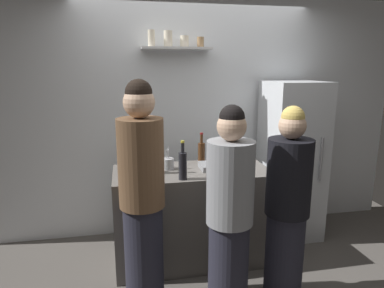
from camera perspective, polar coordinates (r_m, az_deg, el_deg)
ground_plane at (r=3.21m, az=5.08°, el=-22.66°), size 5.28×5.28×0.00m
back_wall_assembly at (r=3.87m, az=0.23°, el=4.51°), size 4.80×0.32×2.60m
refrigerator at (r=3.93m, az=16.14°, el=-2.59°), size 0.58×0.63×1.71m
counter at (r=3.39m, az=-0.00°, el=-11.71°), size 1.46×0.66×0.91m
baking_pan at (r=3.28m, az=4.30°, el=-3.63°), size 0.34×0.24×0.05m
utensil_holder at (r=3.25m, az=-3.96°, el=-3.26°), size 0.11×0.11×0.21m
wine_bottle_amber_glass at (r=3.46m, az=1.58°, el=-1.25°), size 0.07×0.07×0.30m
wine_bottle_dark_glass at (r=2.93m, az=-1.55°, el=-3.47°), size 0.07×0.07×0.34m
wine_bottle_green_glass at (r=3.12m, az=-5.97°, el=-2.74°), size 0.07×0.07×0.32m
wine_bottle_pale_glass at (r=3.27m, az=-9.65°, el=-2.35°), size 0.07×0.07×0.28m
water_bottle_plastic at (r=3.17m, az=-8.26°, el=-3.11°), size 0.08×0.08×0.20m
person_grey_hoodie at (r=2.55m, az=6.22°, el=-12.08°), size 0.34×0.34×1.61m
person_blonde at (r=2.80m, az=15.46°, el=-10.47°), size 0.34×0.34×1.58m
person_brown_jacket at (r=2.63m, az=-8.25°, el=-9.02°), size 0.34×0.34×1.77m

